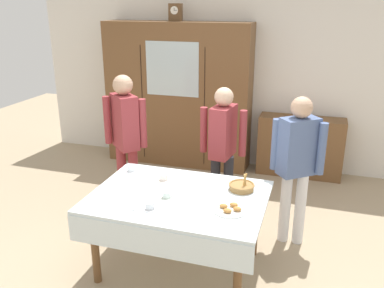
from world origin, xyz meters
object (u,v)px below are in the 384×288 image
object	(u,v)px
tea_cup_far_right	(150,207)
pastry_plate	(230,209)
wall_cabinet	(178,95)
spoon_mid_right	(130,209)
tea_cup_mid_right	(131,169)
tea_cup_center	(166,195)
person_behind_table_right	(125,132)
mantel_clock	(176,12)
person_behind_table_left	(297,158)
tea_cup_mid_left	(164,178)
spoon_near_right	(150,184)
dining_table	(177,207)
bookshelf_low	(300,146)
bread_basket	(242,186)
person_by_cabinet	(223,142)
book_stack	(303,115)
spoon_center	(210,187)

from	to	relation	value
tea_cup_far_right	pastry_plate	distance (m)	0.66
wall_cabinet	spoon_mid_right	world-z (taller)	wall_cabinet
tea_cup_mid_right	tea_cup_center	world-z (taller)	same
person_behind_table_right	mantel_clock	bearing A→B (deg)	89.49
spoon_mid_right	person_behind_table_left	world-z (taller)	person_behind_table_left
tea_cup_mid_left	spoon_near_right	bearing A→B (deg)	-127.74
tea_cup_mid_left	tea_cup_center	xyz separation A→B (m)	(0.16, -0.34, 0.00)
mantel_clock	spoon_mid_right	world-z (taller)	mantel_clock
dining_table	spoon_mid_right	xyz separation A→B (m)	(-0.29, -0.34, 0.10)
tea_cup_center	spoon_near_right	bearing A→B (deg)	138.23
bookshelf_low	spoon_near_right	distance (m)	2.79
bread_basket	person_by_cabinet	xyz separation A→B (m)	(-0.37, 0.79, 0.13)
tea_cup_far_right	person_by_cabinet	bearing A→B (deg)	78.40
wall_cabinet	book_stack	size ratio (longest dim) A/B	10.42
tea_cup_center	spoon_center	distance (m)	0.46
person_behind_table_right	wall_cabinet	bearing A→B (deg)	88.86
mantel_clock	spoon_mid_right	xyz separation A→B (m)	(0.63, -2.93, -1.48)
tea_cup_mid_left	tea_cup_mid_right	xyz separation A→B (m)	(-0.39, 0.11, 0.00)
wall_cabinet	person_by_cabinet	distance (m)	1.82
tea_cup_mid_right	spoon_near_right	xyz separation A→B (m)	(0.30, -0.22, -0.02)
bookshelf_low	spoon_center	distance (m)	2.48
pastry_plate	dining_table	bearing A→B (deg)	167.84
wall_cabinet	spoon_near_right	size ratio (longest dim) A/B	18.29
bookshelf_low	person_behind_table_left	distance (m)	1.90
wall_cabinet	person_behind_table_right	size ratio (longest dim) A/B	1.32
tea_cup_far_right	person_by_cabinet	world-z (taller)	person_by_cabinet
bookshelf_low	spoon_mid_right	bearing A→B (deg)	-112.29
book_stack	spoon_near_right	bearing A→B (deg)	-117.07
pastry_plate	person_behind_table_left	distance (m)	1.04
tea_cup_center	person_behind_table_left	xyz separation A→B (m)	(1.05, 0.86, 0.15)
bread_basket	spoon_near_right	size ratio (longest dim) A/B	2.02
person_by_cabinet	person_behind_table_left	xyz separation A→B (m)	(0.82, -0.29, 0.01)
spoon_mid_right	person_behind_table_right	xyz separation A→B (m)	(-0.64, 1.24, 0.24)
book_stack	pastry_plate	size ratio (longest dim) A/B	0.75
book_stack	spoon_center	xyz separation A→B (m)	(-0.70, -2.36, -0.14)
spoon_near_right	person_by_cabinet	bearing A→B (deg)	62.75
mantel_clock	tea_cup_center	xyz separation A→B (m)	(0.84, -2.64, -1.46)
bookshelf_low	person_by_cabinet	bearing A→B (deg)	-116.96
tea_cup_mid_right	person_behind_table_right	xyz separation A→B (m)	(-0.30, 0.50, 0.22)
dining_table	bookshelf_low	distance (m)	2.81
tea_cup_mid_right	spoon_near_right	distance (m)	0.38
person_by_cabinet	bookshelf_low	bearing A→B (deg)	63.04
spoon_center	person_by_cabinet	size ratio (longest dim) A/B	0.08
person_by_cabinet	dining_table	bearing A→B (deg)	-97.59
wall_cabinet	tea_cup_far_right	distance (m)	2.99
tea_cup_mid_right	person_by_cabinet	distance (m)	1.06
tea_cup_far_right	spoon_near_right	distance (m)	0.50
spoon_center	person_behind_table_left	distance (m)	0.93
dining_table	wall_cabinet	world-z (taller)	wall_cabinet
dining_table	book_stack	size ratio (longest dim) A/B	7.43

